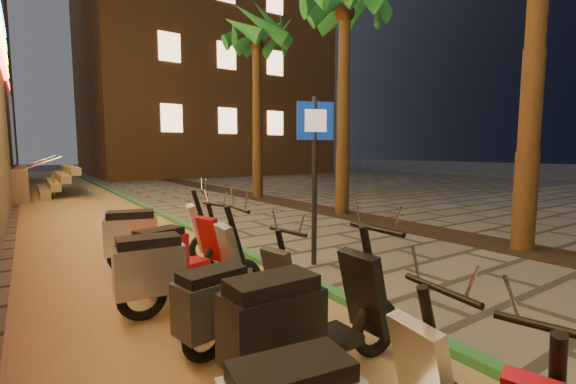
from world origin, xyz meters
TOP-DOWN VIEW (x-y plane):
  - ground at (0.00, 0.00)m, footprint 120.00×120.00m
  - parking_strip at (-2.60, 10.00)m, footprint 3.40×60.00m
  - green_curb at (-0.90, 10.00)m, footprint 0.18×60.00m
  - planting_strip at (3.60, 5.00)m, footprint 1.20×40.00m
  - apartment_block at (9.00, 32.00)m, footprint 18.00×16.06m
  - palm_c at (3.60, 7.00)m, footprint 2.97×3.02m
  - palm_d at (3.60, 12.00)m, footprint 2.97×3.02m
  - pedestrian_sign at (-0.22, 3.44)m, footprint 0.56×0.25m
  - scooter_5 at (-2.33, 0.91)m, footprint 1.72×0.61m
  - scooter_6 at (-2.50, 1.73)m, footprint 1.51×0.65m
  - scooter_7 at (-2.72, 2.81)m, footprint 1.72×0.64m
  - scooter_8 at (-2.43, 3.65)m, footprint 1.55×0.83m
  - scooter_9 at (-2.51, 4.57)m, footprint 1.76×0.86m

SIDE VIEW (x-z plane):
  - ground at x=0.00m, z-range 0.00..0.00m
  - parking_strip at x=-2.60m, z-range 0.00..0.01m
  - planting_strip at x=3.60m, z-range 0.00..0.02m
  - green_curb at x=-0.90m, z-range 0.00..0.10m
  - scooter_6 at x=-2.50m, z-range -0.07..0.99m
  - scooter_8 at x=-2.43m, z-range -0.07..1.03m
  - scooter_7 at x=-2.72m, z-range -0.08..1.13m
  - scooter_5 at x=-2.33m, z-range -0.08..1.14m
  - scooter_9 at x=-2.51m, z-range -0.08..1.16m
  - pedestrian_sign at x=-0.22m, z-range 0.40..3.09m
  - palm_c at x=3.60m, z-range 2.27..9.18m
  - palm_d at x=3.60m, z-range 2.36..9.53m
  - apartment_block at x=9.00m, z-range 0.00..25.00m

